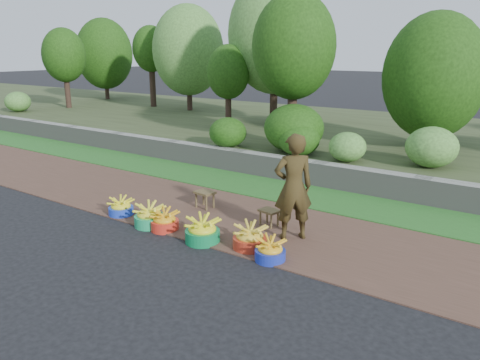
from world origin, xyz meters
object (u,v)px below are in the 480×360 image
Objects in this scene: basin_a at (121,208)px; basin_c at (165,221)px; basin_e at (250,238)px; stool_left at (205,195)px; stool_right at (269,213)px; basin_f at (270,251)px; vendor_woman at (293,187)px; basin_b at (150,216)px; basin_d at (202,231)px.

basin_c reaches higher than basin_a.
basin_e is 1.31× the size of stool_left.
stool_left reaches higher than stool_right.
basin_f is 1.17m from vendor_woman.
basin_f is at bearing -29.38° from stool_left.
basin_b is at bearing -179.70° from basin_f.
vendor_woman is at bearing 65.04° from basin_e.
basin_e is at bearing 5.38° from basin_b.
basin_f is at bearing -1.15° from basin_a.
basin_a is 1.23× the size of stool_right.
stool_left is at bearing 96.25° from basin_c.
basin_b is at bearing -99.21° from stool_left.
basin_b is 2.59m from vendor_woman.
basin_d reaches higher than basin_f.
basin_f is (0.47, -0.17, -0.02)m from basin_e.
basin_d is at bearing -178.35° from basin_f.
basin_e is 0.31× the size of vendor_woman.
basin_d is 1.30m from stool_right.
basin_b is 1.32× the size of stool_left.
basin_a is 1.13× the size of stool_left.
vendor_woman is at bearing -23.03° from stool_right.
basin_b is at bearing 178.91° from basin_d.
basin_e reaches higher than basin_c.
basin_c is 0.86× the size of basin_d.
basin_c is 1.28m from stool_left.
basin_e is at bearing 2.19° from basin_a.
basin_c is at bearing 177.63° from basin_d.
basin_c is 2.28m from vendor_woman.
basin_e reaches higher than stool_right.
basin_c is 1.29× the size of stool_right.
basin_a is at bearing 177.13° from basin_d.
basin_d is 0.32× the size of vendor_woman.
stool_left is at bearing -53.73° from vendor_woman.
basin_a is at bearing 174.54° from basin_b.
basin_f is 1.22× the size of stool_right.
stool_right is (1.52, -0.11, -0.03)m from stool_left.
basin_b is (0.83, -0.08, 0.03)m from basin_a.
vendor_woman reaches higher than basin_b.
basin_f reaches higher than stool_right.
stool_left is at bearing 127.56° from basin_d.
basin_d reaches higher than basin_a.
basin_e is at bearing 6.07° from basin_c.
stool_left is at bearing 80.79° from basin_b.
basin_d is 1.50× the size of stool_right.
basin_b is at bearing -177.89° from basin_c.
basin_b is at bearing -174.62° from basin_e.
stool_left is 2.22m from vendor_woman.
basin_b is 1.11× the size of basin_c.
vendor_woman is at bearing 24.54° from basin_c.
stool_left is (-0.14, 1.26, 0.12)m from basin_c.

